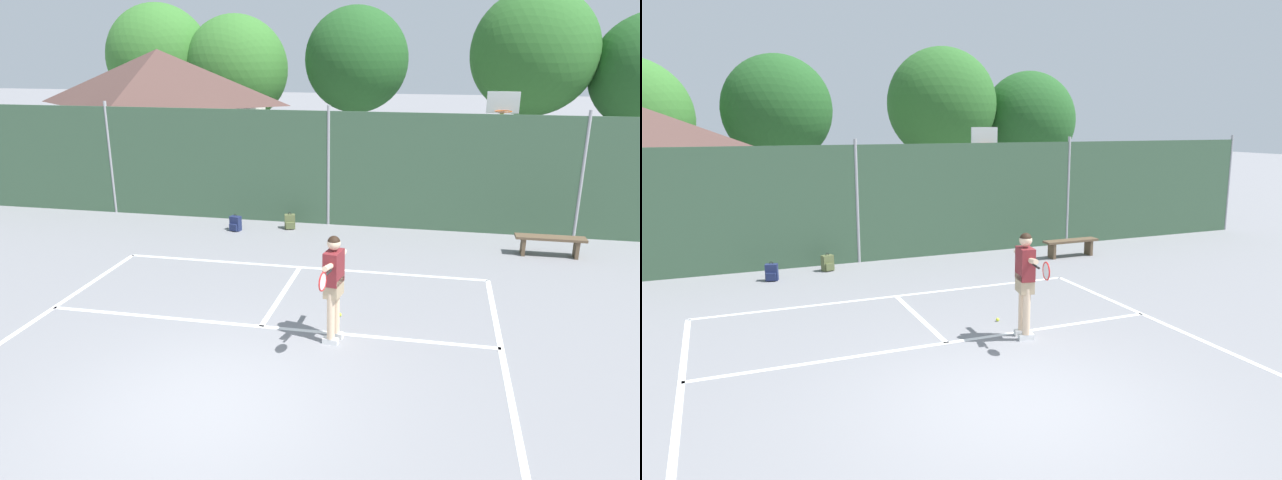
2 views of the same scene
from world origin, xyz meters
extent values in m
plane|color=gray|center=(0.00, 0.00, 0.00)|extent=(120.00, 120.00, 0.00)
cube|color=white|center=(0.00, 5.50, 0.00)|extent=(8.20, 0.10, 0.01)
cube|color=white|center=(4.10, 0.00, 0.00)|extent=(0.10, 11.00, 0.01)
cube|color=white|center=(0.00, 2.48, 0.00)|extent=(8.20, 0.10, 0.01)
cube|color=white|center=(0.00, 3.96, 0.00)|extent=(0.10, 2.97, 0.01)
cube|color=#38563D|center=(0.00, 9.00, 1.56)|extent=(26.00, 0.05, 3.13)
cylinder|color=#99999E|center=(-6.50, 9.00, 1.64)|extent=(0.09, 0.09, 3.28)
cylinder|color=#99999E|center=(0.00, 9.00, 1.64)|extent=(0.09, 0.09, 3.28)
cylinder|color=#99999E|center=(6.50, 9.00, 1.64)|extent=(0.09, 0.09, 3.28)
cylinder|color=yellow|center=(4.63, 11.15, 1.52)|extent=(0.12, 0.12, 3.05)
cube|color=white|center=(4.63, 11.05, 3.25)|extent=(0.90, 0.06, 0.60)
torus|color=#D85919|center=(4.63, 10.78, 3.03)|extent=(0.48, 0.48, 0.02)
cube|color=beige|center=(-6.63, 12.78, 1.44)|extent=(6.10, 4.81, 2.88)
pyramid|color=#513833|center=(-6.63, 12.78, 3.78)|extent=(6.59, 5.19, 1.81)
cylinder|color=brown|center=(-10.01, 19.85, 1.10)|extent=(0.36, 0.36, 2.21)
ellipsoid|color=#38752D|center=(-10.01, 19.85, 4.27)|extent=(4.86, 4.38, 4.86)
cylinder|color=brown|center=(-6.27, 19.85, 0.92)|extent=(0.36, 0.36, 1.85)
ellipsoid|color=#38752D|center=(-6.27, 19.85, 3.85)|extent=(4.70, 4.23, 4.70)
cylinder|color=brown|center=(-0.79, 19.85, 1.16)|extent=(0.36, 0.36, 2.32)
ellipsoid|color=#235623|center=(-0.79, 19.85, 4.24)|extent=(4.50, 4.05, 4.50)
cylinder|color=brown|center=(6.53, 19.85, 1.19)|extent=(0.36, 0.36, 2.37)
ellipsoid|color=#2D6628|center=(6.53, 19.85, 4.54)|extent=(5.11, 4.60, 5.11)
cylinder|color=brown|center=(11.08, 19.85, 0.91)|extent=(0.36, 0.36, 1.82)
cube|color=silver|center=(1.36, 2.33, 0.05)|extent=(0.28, 0.16, 0.10)
cube|color=silver|center=(1.32, 2.10, 0.05)|extent=(0.28, 0.16, 0.10)
cylinder|color=beige|center=(1.36, 2.33, 0.51)|extent=(0.13, 0.13, 0.82)
cylinder|color=beige|center=(1.32, 2.10, 0.51)|extent=(0.13, 0.13, 0.82)
cube|color=tan|center=(1.34, 2.21, 0.98)|extent=(0.30, 0.40, 0.32)
cube|color=maroon|center=(1.34, 2.21, 1.32)|extent=(0.31, 0.44, 0.56)
sphere|color=beige|center=(1.34, 2.21, 1.73)|extent=(0.22, 0.22, 0.22)
sphere|color=black|center=(1.34, 2.21, 1.75)|extent=(0.21, 0.21, 0.21)
cylinder|color=beige|center=(1.33, 2.01, 1.42)|extent=(0.19, 0.56, 0.17)
cylinder|color=beige|center=(1.39, 2.49, 1.37)|extent=(0.18, 0.51, 0.22)
cylinder|color=black|center=(1.32, 1.81, 1.37)|extent=(0.09, 0.30, 0.04)
torus|color=red|center=(1.31, 1.46, 1.37)|extent=(0.08, 0.30, 0.30)
cylinder|color=silver|center=(1.31, 1.46, 1.37)|extent=(0.05, 0.26, 0.26)
sphere|color=#CCE033|center=(1.30, 3.17, 0.03)|extent=(0.07, 0.07, 0.07)
cube|color=navy|center=(-2.34, 7.90, 0.20)|extent=(0.32, 0.25, 0.40)
cube|color=navy|center=(-2.38, 7.78, 0.12)|extent=(0.23, 0.12, 0.18)
torus|color=black|center=(-2.34, 7.90, 0.42)|extent=(0.09, 0.04, 0.09)
cube|color=#566038|center=(-0.95, 8.36, 0.20)|extent=(0.32, 0.26, 0.40)
cube|color=#566038|center=(-0.91, 8.25, 0.12)|extent=(0.23, 0.13, 0.18)
torus|color=black|center=(-0.95, 8.36, 0.42)|extent=(0.09, 0.04, 0.09)
cube|color=brown|center=(5.62, 7.40, 0.45)|extent=(1.60, 0.36, 0.06)
cube|color=brown|center=(5.02, 7.40, 0.23)|extent=(0.08, 0.32, 0.45)
cube|color=brown|center=(6.22, 7.40, 0.23)|extent=(0.08, 0.32, 0.45)
camera|label=1|loc=(2.86, -6.51, 4.68)|focal=32.85mm
camera|label=2|loc=(-3.45, -6.49, 3.67)|focal=33.50mm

